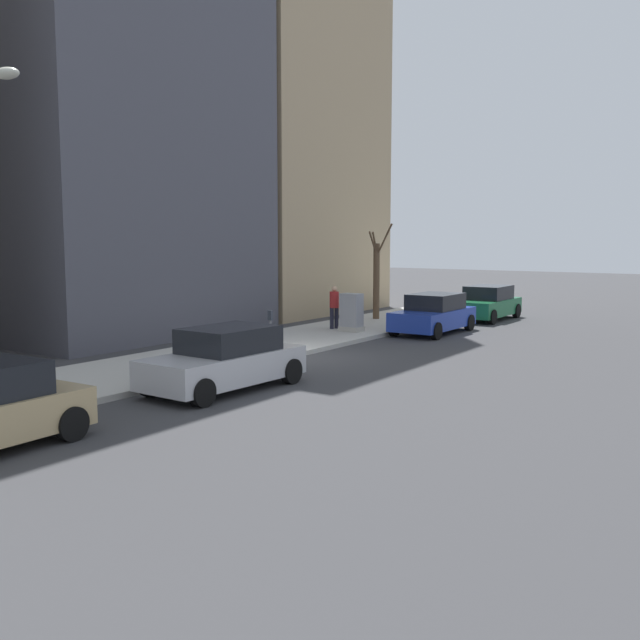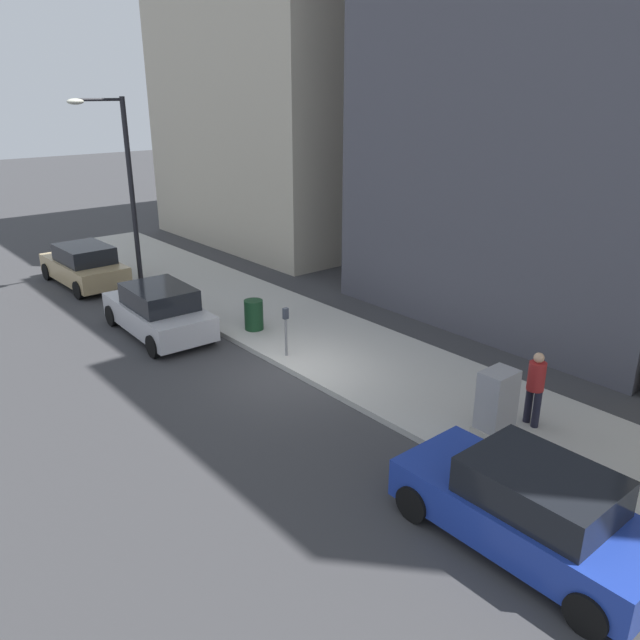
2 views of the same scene
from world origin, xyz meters
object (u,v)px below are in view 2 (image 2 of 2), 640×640
object	(u,v)px
utility_box	(496,404)
office_tower_right	(314,37)
streetlamp	(123,176)
pedestrian_near_meter	(535,385)
parked_car_silver	(158,311)
trash_bin	(254,315)
parked_car_tan	(84,266)
parking_meter	(286,327)
parked_car_blue	(528,508)

from	to	relation	value
utility_box	office_tower_right	world-z (taller)	office_tower_right
streetlamp	pedestrian_near_meter	size ratio (longest dim) A/B	3.92
parked_car_silver	trash_bin	xyz separation A→B (m)	(2.17, -1.78, -0.14)
parked_car_tan	trash_bin	world-z (taller)	parked_car_tan
pedestrian_near_meter	streetlamp	bearing A→B (deg)	22.80
parked_car_tan	streetlamp	distance (m)	3.73
parked_car_tan	utility_box	xyz separation A→B (m)	(2.40, -16.39, 0.11)
utility_box	streetlamp	distance (m)	15.61
parked_car_silver	streetlamp	world-z (taller)	streetlamp
streetlamp	office_tower_right	size ratio (longest dim) A/B	0.36
parked_car_silver	parking_meter	world-z (taller)	parked_car_silver
parked_car_blue	streetlamp	world-z (taller)	streetlamp
trash_bin	office_tower_right	distance (m)	16.59
parked_car_blue	trash_bin	xyz separation A→B (m)	(1.93, 10.46, -0.14)
parked_car_blue	streetlamp	bearing A→B (deg)	85.62
trash_bin	office_tower_right	size ratio (longest dim) A/B	0.05
parked_car_silver	parked_car_tan	world-z (taller)	same
parked_car_silver	utility_box	xyz separation A→B (m)	(2.57, -9.99, 0.11)
streetlamp	office_tower_right	bearing A→B (deg)	13.86
parking_meter	utility_box	xyz separation A→B (m)	(0.85, -6.02, -0.13)
parked_car_blue	utility_box	world-z (taller)	utility_box
trash_bin	pedestrian_near_meter	xyz separation A→B (m)	(1.35, -8.48, 0.49)
parked_car_tan	office_tower_right	xyz separation A→B (m)	(12.36, 1.58, 8.39)
streetlamp	parked_car_blue	bearing A→B (deg)	-94.30
parked_car_silver	parking_meter	size ratio (longest dim) A/B	3.16
utility_box	parked_car_tan	bearing A→B (deg)	98.33
utility_box	parked_car_silver	bearing A→B (deg)	104.45
pedestrian_near_meter	parked_car_silver	bearing A→B (deg)	34.53
parked_car_blue	parking_meter	size ratio (longest dim) A/B	3.11
parked_car_tan	pedestrian_near_meter	size ratio (longest dim) A/B	2.56
parked_car_blue	streetlamp	size ratio (longest dim) A/B	0.65
parked_car_blue	pedestrian_near_meter	world-z (taller)	pedestrian_near_meter
parked_car_blue	pedestrian_near_meter	size ratio (longest dim) A/B	2.53
utility_box	parking_meter	bearing A→B (deg)	98.04
parked_car_blue	parking_meter	xyz separation A→B (m)	(1.48, 8.27, 0.24)
parked_car_silver	office_tower_right	bearing A→B (deg)	34.50
parking_meter	parked_car_tan	bearing A→B (deg)	98.49
parked_car_silver	parking_meter	distance (m)	4.34
parked_car_silver	parking_meter	xyz separation A→B (m)	(1.72, -3.97, 0.24)
parked_car_blue	parked_car_silver	distance (m)	12.25
parking_meter	trash_bin	distance (m)	2.27
parked_car_tan	pedestrian_near_meter	world-z (taller)	pedestrian_near_meter
parked_car_silver	streetlamp	distance (m)	6.39
parking_meter	office_tower_right	xyz separation A→B (m)	(10.81, 11.94, 8.14)
pedestrian_near_meter	office_tower_right	world-z (taller)	office_tower_right
parked_car_blue	trash_bin	size ratio (longest dim) A/B	4.67
parked_car_blue	parked_car_tan	xyz separation A→B (m)	(-0.06, 18.64, 0.00)
parked_car_silver	streetlamp	size ratio (longest dim) A/B	0.66
streetlamp	trash_bin	xyz separation A→B (m)	(0.62, -7.04, -3.42)
parking_meter	streetlamp	xyz separation A→B (m)	(-0.17, 9.23, 3.04)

